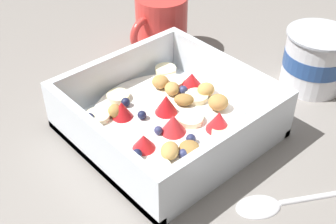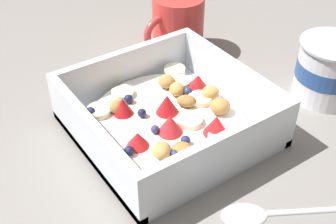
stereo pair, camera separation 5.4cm
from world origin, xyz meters
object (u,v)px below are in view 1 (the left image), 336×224
(fruit_bowl, at_px, (169,118))
(spoon, at_px, (283,201))
(coffee_mug, at_px, (161,24))
(yogurt_cup, at_px, (315,59))

(fruit_bowl, xyz_separation_m, spoon, (0.17, 0.01, -0.02))
(spoon, xyz_separation_m, coffee_mug, (-0.32, 0.11, 0.04))
(yogurt_cup, bearing_deg, coffee_mug, -156.43)
(fruit_bowl, bearing_deg, spoon, 3.81)
(spoon, relative_size, yogurt_cup, 1.76)
(fruit_bowl, xyz_separation_m, coffee_mug, (-0.16, 0.12, 0.02))
(yogurt_cup, bearing_deg, fruit_bowl, -104.92)
(fruit_bowl, distance_m, spoon, 0.17)
(spoon, distance_m, yogurt_cup, 0.24)
(fruit_bowl, relative_size, spoon, 1.34)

